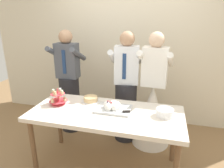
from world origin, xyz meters
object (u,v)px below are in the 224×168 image
main_cake_tray (113,107)px  plate_stack (165,113)px  dessert_table (106,117)px  person_bride (152,107)px  cupcake_stand (58,98)px  person_groom (126,94)px  round_cake (91,99)px  person_guest (69,88)px

main_cake_tray → plate_stack: size_ratio=2.14×
dessert_table → person_bride: size_ratio=1.08×
cupcake_stand → person_groom: (0.76, 0.63, -0.11)m
round_cake → person_groom: (0.39, 0.45, -0.06)m
dessert_table → main_cake_tray: main_cake_tray is taller
round_cake → person_guest: person_guest is taller
round_cake → person_guest: bearing=138.0°
cupcake_stand → plate_stack: (1.33, 0.00, -0.04)m
cupcake_stand → person_bride: 1.34m
cupcake_stand → person_guest: size_ratio=0.14×
round_cake → person_bride: (0.78, 0.44, -0.22)m
round_cake → person_bride: person_bride is taller
dessert_table → main_cake_tray: (0.07, 0.06, 0.11)m
round_cake → person_guest: 0.76m
dessert_table → person_bride: 0.85m
round_cake → person_bride: size_ratio=0.14×
person_guest → plate_stack: bearing=-24.1°
person_bride → person_guest: 1.35m
main_cake_tray → person_bride: size_ratio=0.26×
round_cake → cupcake_stand: bearing=-154.8°
main_cake_tray → person_guest: 1.14m
person_bride → person_guest: bearing=177.2°
person_bride → plate_stack: bearing=-74.4°
cupcake_stand → person_bride: bearing=28.1°
cupcake_stand → person_guest: bearing=105.4°
person_guest → person_groom: bearing=-3.0°
cupcake_stand → main_cake_tray: (0.72, 0.00, -0.04)m
cupcake_stand → person_guest: (-0.19, 0.68, -0.11)m
dessert_table → cupcake_stand: size_ratio=7.83×
cupcake_stand → main_cake_tray: cupcake_stand is taller
plate_stack → person_guest: bearing=155.9°
dessert_table → round_cake: 0.38m
round_cake → person_bride: bearing=29.4°
cupcake_stand → round_cake: (0.37, 0.18, -0.05)m
main_cake_tray → person_guest: size_ratio=0.26×
person_groom → person_bride: same height
person_bride → person_groom: bearing=177.9°
plate_stack → round_cake: size_ratio=0.84×
person_groom → person_bride: size_ratio=1.00×
main_cake_tray → person_guest: bearing=143.3°
plate_stack → person_bride: size_ratio=0.12×
person_groom → person_guest: bearing=177.0°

